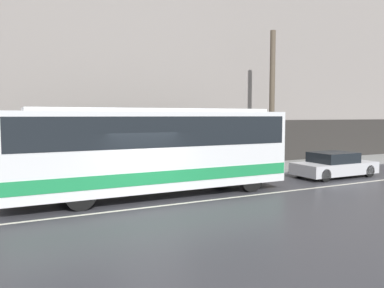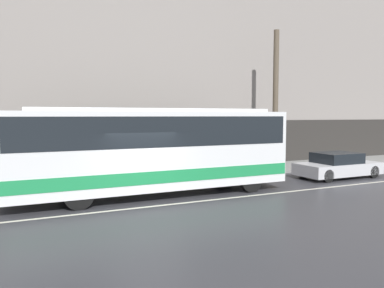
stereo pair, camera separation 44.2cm
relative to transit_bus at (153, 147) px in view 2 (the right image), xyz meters
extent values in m
plane|color=#333338|center=(-0.83, -1.75, -1.89)|extent=(60.00, 60.00, 0.00)
cube|color=gray|center=(-0.83, 3.81, -1.81)|extent=(60.00, 3.11, 0.17)
cube|color=gray|center=(-0.83, 5.51, 4.38)|extent=(60.00, 0.30, 12.54)
cube|color=#2D2B28|center=(-0.83, 5.35, -0.49)|extent=(60.00, 0.06, 2.80)
cube|color=beige|center=(-0.83, -1.75, -1.89)|extent=(54.00, 0.14, 0.01)
cube|color=white|center=(-0.01, 0.00, -0.10)|extent=(10.75, 2.56, 2.89)
cube|color=#1E8C4C|center=(-0.01, 0.00, -0.99)|extent=(10.69, 2.58, 0.45)
cube|color=black|center=(-0.01, 0.00, 0.62)|extent=(10.43, 2.58, 1.10)
cube|color=orange|center=(5.32, 0.00, 1.16)|extent=(0.12, 1.92, 0.28)
cube|color=white|center=(-0.01, 0.00, 1.41)|extent=(9.14, 2.17, 0.12)
cylinder|color=black|center=(3.77, -1.12, -1.40)|extent=(0.99, 0.28, 0.99)
cylinder|color=black|center=(3.77, 1.12, -1.40)|extent=(0.99, 0.28, 0.99)
cylinder|color=black|center=(-2.98, -1.12, -1.40)|extent=(0.99, 0.28, 0.99)
cylinder|color=black|center=(-2.98, 1.12, -1.40)|extent=(0.99, 0.28, 0.99)
cube|color=silver|center=(9.69, 0.00, -1.44)|extent=(4.31, 1.85, 0.58)
cube|color=black|center=(9.58, 0.00, -0.89)|extent=(2.07, 1.67, 0.51)
cylinder|color=black|center=(11.19, -0.83, -1.59)|extent=(0.61, 0.20, 0.61)
cylinder|color=black|center=(11.19, 0.83, -1.59)|extent=(0.61, 0.20, 0.61)
cylinder|color=black|center=(8.19, -0.83, -1.59)|extent=(0.61, 0.20, 0.61)
cylinder|color=black|center=(8.19, 0.83, -1.59)|extent=(0.61, 0.20, 0.61)
cylinder|color=brown|center=(8.12, 3.05, 2.04)|extent=(0.30, 0.30, 7.53)
camera|label=1|loc=(-5.11, -13.48, 1.20)|focal=35.00mm
camera|label=2|loc=(-4.72, -13.67, 1.20)|focal=35.00mm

